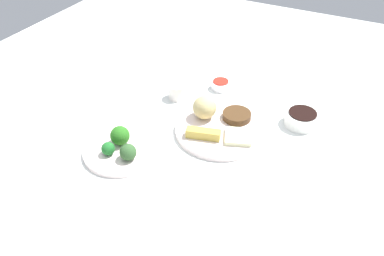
{
  "coord_description": "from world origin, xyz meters",
  "views": [
    {
      "loc": [
        0.33,
        -0.84,
        0.75
      ],
      "look_at": [
        -0.08,
        -0.04,
        0.06
      ],
      "focal_mm": 36.54,
      "sensor_mm": 36.0,
      "label": 1
    }
  ],
  "objects": [
    {
      "name": "spring_roll",
      "position": [
        -0.04,
        -0.04,
        0.05
      ],
      "size": [
        0.1,
        0.05,
        0.03
      ],
      "primitive_type": "cube",
      "rotation": [
        0.0,
        0.0,
        0.26
      ],
      "color": "gold",
      "rests_on": "main_plate"
    },
    {
      "name": "sauce_ramekin_sweet_and_sour",
      "position": [
        -0.11,
        0.25,
        0.03
      ],
      "size": [
        0.07,
        0.07,
        0.03
      ],
      "primitive_type": "cylinder",
      "color": "white",
      "rests_on": "tabletop"
    },
    {
      "name": "broccoli_floret_1",
      "position": [
        -0.24,
        -0.17,
        0.06
      ],
      "size": [
        0.06,
        0.06,
        0.06
      ],
      "primitive_type": "sphere",
      "color": "#296D1D",
      "rests_on": "broccoli_plate"
    },
    {
      "name": "broccoli_floret_0",
      "position": [
        -0.18,
        -0.21,
        0.06
      ],
      "size": [
        0.05,
        0.05,
        0.05
      ],
      "primitive_type": "sphere",
      "color": "#31582C",
      "rests_on": "broccoli_plate"
    },
    {
      "name": "soy_sauce_bowl_liquid",
      "position": [
        0.19,
        0.17,
        0.06
      ],
      "size": [
        0.08,
        0.08,
        0.0
      ],
      "primitive_type": "cylinder",
      "color": "black",
      "rests_on": "soy_sauce_bowl"
    },
    {
      "name": "main_plate",
      "position": [
        -0.01,
        0.02,
        0.03
      ],
      "size": [
        0.27,
        0.27,
        0.02
      ],
      "primitive_type": "cylinder",
      "color": "white",
      "rests_on": "tabletop"
    },
    {
      "name": "soy_sauce_bowl",
      "position": [
        0.19,
        0.17,
        0.04
      ],
      "size": [
        0.1,
        0.1,
        0.04
      ],
      "primitive_type": "cylinder",
      "color": "white",
      "rests_on": "tabletop"
    },
    {
      "name": "sauce_ramekin_sweet_and_sour_liquid",
      "position": [
        -0.11,
        0.25,
        0.05
      ],
      "size": [
        0.05,
        0.05,
        0.0
      ],
      "primitive_type": "cylinder",
      "color": "red",
      "rests_on": "sauce_ramekin_sweet_and_sour"
    },
    {
      "name": "tabletop",
      "position": [
        0.0,
        0.0,
        0.01
      ],
      "size": [
        2.2,
        2.2,
        0.02
      ],
      "primitive_type": "cube",
      "color": "white",
      "rests_on": "ground"
    },
    {
      "name": "teacup",
      "position": [
        -0.22,
        0.13,
        0.04
      ],
      "size": [
        0.06,
        0.06,
        0.05
      ],
      "primitive_type": "cylinder",
      "color": "white",
      "rests_on": "tabletop"
    },
    {
      "name": "stir_fry_heap",
      "position": [
        0.01,
        0.09,
        0.05
      ],
      "size": [
        0.09,
        0.09,
        0.02
      ],
      "primitive_type": "cylinder",
      "color": "#492F18",
      "rests_on": "main_plate"
    },
    {
      "name": "crab_rangoon_wonton",
      "position": [
        0.05,
        -0.0,
        0.04
      ],
      "size": [
        0.1,
        0.1,
        0.01
      ],
      "primitive_type": "cube",
      "rotation": [
        0.0,
        0.0,
        0.37
      ],
      "color": "beige",
      "rests_on": "main_plate"
    },
    {
      "name": "rice_scoop",
      "position": [
        -0.08,
        0.05,
        0.07
      ],
      "size": [
        0.07,
        0.07,
        0.07
      ],
      "primitive_type": "sphere",
      "color": "#CBB87A",
      "rests_on": "main_plate"
    },
    {
      "name": "broccoli_plate",
      "position": [
        -0.23,
        -0.19,
        0.03
      ],
      "size": [
        0.21,
        0.21,
        0.01
      ],
      "primitive_type": "cylinder",
      "color": "white",
      "rests_on": "tabletop"
    },
    {
      "name": "broccoli_floret_2",
      "position": [
        -0.24,
        -0.22,
        0.05
      ],
      "size": [
        0.04,
        0.04,
        0.04
      ],
      "primitive_type": "sphere",
      "color": "#1F6A28",
      "rests_on": "broccoli_plate"
    }
  ]
}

